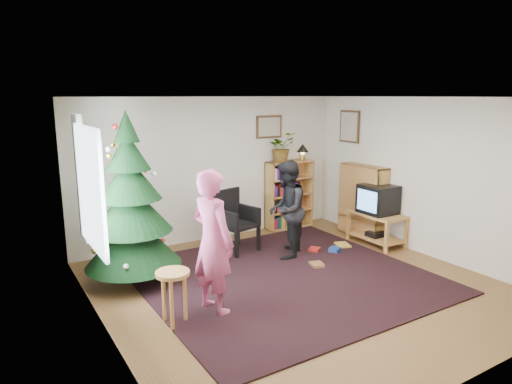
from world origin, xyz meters
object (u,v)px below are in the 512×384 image
christmas_tree (131,213)px  picture_back (269,127)px  picture_right (350,127)px  crt_tv (378,199)px  stool (173,284)px  person_by_chair (286,210)px  bookshelf_right (363,200)px  bookshelf_back (289,194)px  tv_stand (376,225)px  potted_plant (281,147)px  table_lamp (303,149)px  person_standing (213,242)px  armchair (234,218)px

christmas_tree → picture_back: bearing=21.8°
picture_right → crt_tv: 1.58m
stool → person_by_chair: person_by_chair is taller
bookshelf_right → person_by_chair: size_ratio=0.84×
christmas_tree → bookshelf_back: christmas_tree is taller
tv_stand → person_by_chair: 1.78m
person_by_chair → bookshelf_right: bearing=141.1°
potted_plant → table_lamp: bearing=0.0°
bookshelf_back → person_by_chair: person_by_chair is taller
picture_back → picture_right: picture_right is taller
picture_right → bookshelf_back: size_ratio=0.46×
person_standing → picture_back: bearing=-58.0°
armchair → stool: bearing=-147.8°
table_lamp → person_by_chair: bearing=-134.6°
stool → table_lamp: table_lamp is taller
crt_tv → person_standing: person_standing is taller
christmas_tree → crt_tv: size_ratio=4.21×
picture_back → christmas_tree: (-2.98, -1.19, -0.97)m
armchair → person_standing: person_standing is taller
armchair → table_lamp: (1.86, 0.61, 0.96)m
bookshelf_back → person_standing: 3.72m
christmas_tree → tv_stand: size_ratio=2.47×
armchair → table_lamp: table_lamp is taller
christmas_tree → crt_tv: christmas_tree is taller
picture_back → tv_stand: bearing=-58.7°
crt_tv → person_standing: 3.59m
picture_back → person_by_chair: picture_back is taller
bookshelf_back → potted_plant: potted_plant is taller
bookshelf_right → person_by_chair: person_by_chair is taller
christmas_tree → person_standing: christmas_tree is taller
armchair → person_by_chair: person_by_chair is taller
picture_back → bookshelf_back: size_ratio=0.42×
bookshelf_right → stool: 4.37m
armchair → person_standing: 2.22m
christmas_tree → bookshelf_right: 4.19m
potted_plant → tv_stand: bearing=-61.6°
crt_tv → potted_plant: bearing=118.3°
person_by_chair → table_lamp: (1.32, 1.34, 0.74)m
crt_tv → armchair: bearing=155.6°
bookshelf_right → person_standing: bearing=109.0°
table_lamp → person_standing: bearing=-142.4°
picture_back → armchair: 1.97m
person_by_chair → table_lamp: bearing=-179.3°
picture_back → tv_stand: picture_back is taller
picture_back → picture_right: size_ratio=0.92×
tv_stand → crt_tv: 0.47m
christmas_tree → tv_stand: bearing=-8.0°
bookshelf_back → crt_tv: 1.77m
person_standing → person_by_chair: 2.09m
bookshelf_right → bookshelf_back: bearing=34.7°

